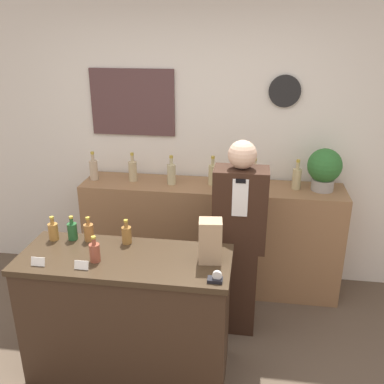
% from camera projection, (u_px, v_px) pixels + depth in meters
% --- Properties ---
extents(back_wall, '(5.20, 0.09, 2.70)m').
position_uv_depth(back_wall, '(195.00, 139.00, 3.94)').
color(back_wall, silver).
rests_on(back_wall, ground_plane).
extents(back_shelf, '(2.32, 0.45, 1.01)m').
position_uv_depth(back_shelf, '(211.00, 236.00, 3.96)').
color(back_shelf, '#8E6642').
rests_on(back_shelf, ground_plane).
extents(display_counter, '(1.40, 0.56, 0.92)m').
position_uv_depth(display_counter, '(128.00, 315.00, 2.96)').
color(display_counter, '#382619').
rests_on(display_counter, ground_plane).
extents(shopkeeper, '(0.40, 0.25, 1.58)m').
position_uv_depth(shopkeeper, '(239.00, 241.00, 3.28)').
color(shopkeeper, '#331E14').
rests_on(shopkeeper, ground_plane).
extents(potted_plant, '(0.29, 0.29, 0.36)m').
position_uv_depth(potted_plant, '(324.00, 168.00, 3.59)').
color(potted_plant, '#9E998E').
rests_on(potted_plant, back_shelf).
extents(paper_bag, '(0.16, 0.14, 0.28)m').
position_uv_depth(paper_bag, '(210.00, 241.00, 2.70)').
color(paper_bag, tan).
rests_on(paper_bag, display_counter).
extents(tape_dispenser, '(0.09, 0.06, 0.07)m').
position_uv_depth(tape_dispenser, '(216.00, 278.00, 2.52)').
color(tape_dispenser, black).
rests_on(tape_dispenser, display_counter).
extents(price_card_left, '(0.09, 0.02, 0.06)m').
position_uv_depth(price_card_left, '(38.00, 262.00, 2.68)').
color(price_card_left, white).
rests_on(price_card_left, display_counter).
extents(price_card_right, '(0.09, 0.02, 0.06)m').
position_uv_depth(price_card_right, '(81.00, 265.00, 2.64)').
color(price_card_right, white).
rests_on(price_card_right, display_counter).
extents(counter_bottle_0, '(0.07, 0.07, 0.18)m').
position_uv_depth(counter_bottle_0, '(53.00, 231.00, 3.00)').
color(counter_bottle_0, '#A47233').
rests_on(counter_bottle_0, display_counter).
extents(counter_bottle_1, '(0.07, 0.07, 0.18)m').
position_uv_depth(counter_bottle_1, '(72.00, 231.00, 3.00)').
color(counter_bottle_1, '#245A2D').
rests_on(counter_bottle_1, display_counter).
extents(counter_bottle_2, '(0.07, 0.07, 0.18)m').
position_uv_depth(counter_bottle_2, '(89.00, 232.00, 2.99)').
color(counter_bottle_2, '#9F6833').
rests_on(counter_bottle_2, display_counter).
extents(counter_bottle_3, '(0.07, 0.07, 0.18)m').
position_uv_depth(counter_bottle_3, '(95.00, 252.00, 2.72)').
color(counter_bottle_3, brown).
rests_on(counter_bottle_3, display_counter).
extents(counter_bottle_4, '(0.07, 0.07, 0.18)m').
position_uv_depth(counter_bottle_4, '(127.00, 234.00, 2.95)').
color(counter_bottle_4, olive).
rests_on(counter_bottle_4, display_counter).
extents(shelf_bottle_0, '(0.08, 0.08, 0.26)m').
position_uv_depth(shelf_bottle_0, '(94.00, 169.00, 3.88)').
color(shelf_bottle_0, tan).
rests_on(shelf_bottle_0, back_shelf).
extents(shelf_bottle_1, '(0.08, 0.08, 0.26)m').
position_uv_depth(shelf_bottle_1, '(133.00, 170.00, 3.85)').
color(shelf_bottle_1, tan).
rests_on(shelf_bottle_1, back_shelf).
extents(shelf_bottle_2, '(0.08, 0.08, 0.26)m').
position_uv_depth(shelf_bottle_2, '(171.00, 173.00, 3.77)').
color(shelf_bottle_2, tan).
rests_on(shelf_bottle_2, back_shelf).
extents(shelf_bottle_3, '(0.08, 0.08, 0.26)m').
position_uv_depth(shelf_bottle_3, '(213.00, 174.00, 3.76)').
color(shelf_bottle_3, tan).
rests_on(shelf_bottle_3, back_shelf).
extents(shelf_bottle_4, '(0.08, 0.08, 0.26)m').
position_uv_depth(shelf_bottle_4, '(254.00, 176.00, 3.71)').
color(shelf_bottle_4, tan).
rests_on(shelf_bottle_4, back_shelf).
extents(shelf_bottle_5, '(0.08, 0.08, 0.26)m').
position_uv_depth(shelf_bottle_5, '(297.00, 178.00, 3.66)').
color(shelf_bottle_5, tan).
rests_on(shelf_bottle_5, back_shelf).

